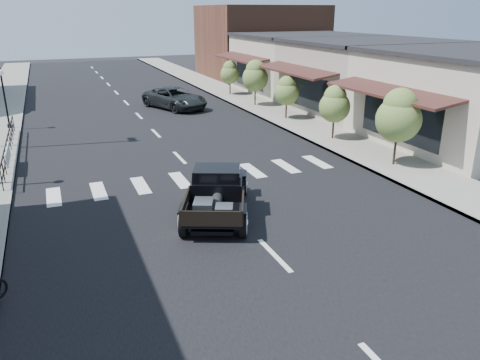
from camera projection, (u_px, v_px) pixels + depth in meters
name	position (u px, v px, depth m)	size (l,w,h in m)	color
ground	(235.00, 215.00, 15.71)	(120.00, 120.00, 0.00)	black
road	(145.00, 122.00, 28.76)	(14.00, 80.00, 0.02)	black
road_markings	(164.00, 142.00, 24.41)	(12.00, 60.00, 0.06)	silver
sidewalk_right	(270.00, 111.00, 31.76)	(3.00, 80.00, 0.15)	#99958B
storefront_near	(480.00, 99.00, 23.76)	(10.00, 9.00, 4.50)	#C0B5A2
storefront_mid	(370.00, 77.00, 31.60)	(10.00, 9.00, 4.50)	#9E9584
storefront_far	(304.00, 64.00, 39.43)	(10.00, 9.00, 4.50)	beige
far_building_right	(260.00, 42.00, 47.88)	(11.00, 10.00, 7.00)	brown
railing	(9.00, 145.00, 21.59)	(0.08, 10.00, 1.00)	black
banner	(9.00, 161.00, 19.95)	(0.04, 2.20, 0.60)	silver
lamp_post_c	(5.00, 98.00, 26.29)	(0.36, 0.36, 3.43)	black
small_tree_a	(397.00, 128.00, 19.91)	(1.92, 1.92, 3.20)	#597134
small_tree_b	(334.00, 113.00, 24.21)	(1.60, 1.60, 2.67)	#597134
small_tree_c	(287.00, 98.00, 28.85)	(1.51, 1.51, 2.51)	#597134
small_tree_d	(255.00, 83.00, 32.91)	(1.82, 1.82, 3.03)	#597134
small_tree_e	(230.00, 78.00, 37.30)	(1.52, 1.52, 2.53)	#597134
hotrod_pickup	(217.00, 192.00, 15.49)	(2.19, 4.70, 1.63)	black
second_car	(175.00, 98.00, 32.62)	(2.41, 5.22, 1.45)	black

